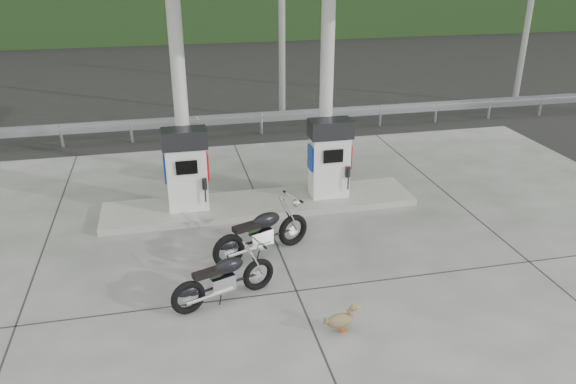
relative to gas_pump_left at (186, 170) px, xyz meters
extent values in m
plane|color=black|center=(1.60, -2.50, -1.07)|extent=(160.00, 160.00, 0.00)
cube|color=#63635F|center=(1.60, -2.50, -1.06)|extent=(18.00, 14.00, 0.02)
cube|color=gray|center=(1.60, 0.00, -0.98)|extent=(7.00, 1.40, 0.15)
cylinder|color=white|center=(0.00, 0.40, 1.60)|extent=(0.30, 0.30, 5.00)
cylinder|color=white|center=(3.20, 0.40, 1.60)|extent=(0.30, 0.30, 5.00)
cube|color=black|center=(1.60, 9.00, -1.07)|extent=(60.00, 7.00, 0.01)
camera|label=1|loc=(-0.33, -11.43, 4.35)|focal=35.00mm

